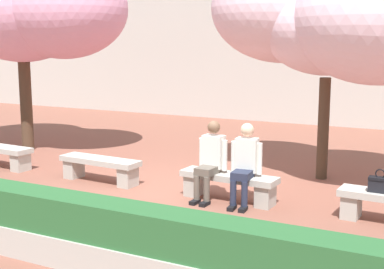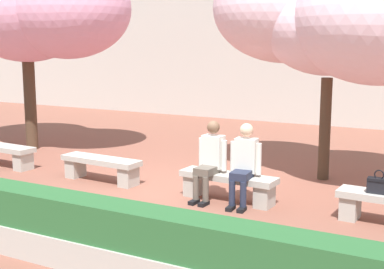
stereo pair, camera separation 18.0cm
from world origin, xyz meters
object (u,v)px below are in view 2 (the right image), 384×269
Objects in this scene: stone_bench_near_west at (101,166)px; handbag at (379,184)px; person_seated_left at (210,158)px; person_seated_right at (244,161)px; cherry_tree_secondary at (30,7)px; stone_bench_west_end at (2,152)px; cherry_tree_main at (336,16)px; stone_bench_center at (228,183)px.

handbag is at bearing -0.29° from stone_bench_near_west.
person_seated_left is 0.59m from person_seated_right.
cherry_tree_secondary is (-8.29, 1.84, 2.79)m from handbag.
stone_bench_west_end is at bearing 180.00° from stone_bench_near_west.
cherry_tree_main is (-1.24, 2.18, 2.43)m from handbag.
person_seated_right reaches higher than stone_bench_near_west.
stone_bench_center is at bearing -116.73° from cherry_tree_main.
cherry_tree_secondary is (-0.81, 1.82, 3.07)m from stone_bench_west_end.
handbag is (2.62, 0.03, -0.12)m from person_seated_left.
stone_bench_west_end is 1.00× the size of stone_bench_center.
handbag is at bearing 0.64° from person_seated_left.
stone_bench_west_end is 4.88m from person_seated_left.
stone_bench_west_end is at bearing -65.89° from cherry_tree_secondary.
stone_bench_near_west is at bearing 178.94° from person_seated_right.
stone_bench_west_end and stone_bench_center have the same top height.
person_seated_right reaches higher than handbag.
stone_bench_near_west is at bearing 178.66° from person_seated_left.
cherry_tree_main is (1.09, 2.16, 2.71)m from stone_bench_center.
stone_bench_near_west is 0.35× the size of cherry_tree_main.
cherry_tree_secondary is (-6.27, 1.87, 2.67)m from person_seated_right.
handbag is at bearing -12.52° from cherry_tree_secondary.
stone_bench_center is at bearing 0.00° from stone_bench_west_end.
cherry_tree_secondary is (-5.97, 1.82, 3.07)m from stone_bench_center.
person_seated_left is 6.54m from cherry_tree_secondary.
handbag is (2.02, 0.03, -0.12)m from person_seated_right.
handbag is 8.94m from cherry_tree_secondary.
handbag reaches higher than stone_bench_center.
stone_bench_center is (5.16, 0.00, 0.00)m from stone_bench_west_end.
stone_bench_center is 1.27× the size of person_seated_right.
handbag is 3.49m from cherry_tree_main.
person_seated_left is at bearing -0.63° from stone_bench_west_end.
stone_bench_west_end is 0.32× the size of cherry_tree_secondary.
handbag is (4.90, -0.02, 0.28)m from stone_bench_near_west.
cherry_tree_secondary is at bearing 163.39° from person_seated_right.
stone_bench_near_west is (2.58, -0.00, 0.00)m from stone_bench_west_end.
cherry_tree_secondary is at bearing 163.08° from stone_bench_center.
handbag is at bearing -0.60° from stone_bench_center.
stone_bench_west_end is 5.16m from stone_bench_center.
stone_bench_center is 0.50m from person_seated_left.
person_seated_left is (4.86, -0.05, 0.40)m from stone_bench_west_end.
person_seated_right reaches higher than stone_bench_center.
stone_bench_west_end is 4.84× the size of handbag.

